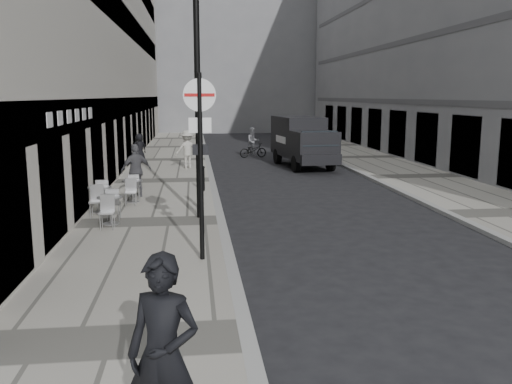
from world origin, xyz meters
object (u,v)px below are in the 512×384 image
cyclist (253,146)px  lamppost (198,89)px  panel_van (302,139)px  walking_man (164,356)px  sign_post (200,142)px

cyclist → lamppost: bearing=-116.7°
lamppost → cyclist: 16.90m
lamppost → panel_van: (5.41, 11.81, -2.39)m
walking_man → panel_van: 23.21m
panel_van → cyclist: panel_van is taller
walking_man → panel_van: (5.88, 22.45, 0.30)m
sign_post → walking_man: bearing=-91.1°
panel_van → sign_post: bearing=-115.0°
lamppost → walking_man: bearing=-92.5°
walking_man → sign_post: sign_post is taller
walking_man → lamppost: (0.47, 10.65, 2.69)m
lamppost → cyclist: lamppost is taller
sign_post → panel_van: (5.41, 15.97, -1.23)m
cyclist → walking_man: bearing=-113.1°
sign_post → cyclist: sign_post is taller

